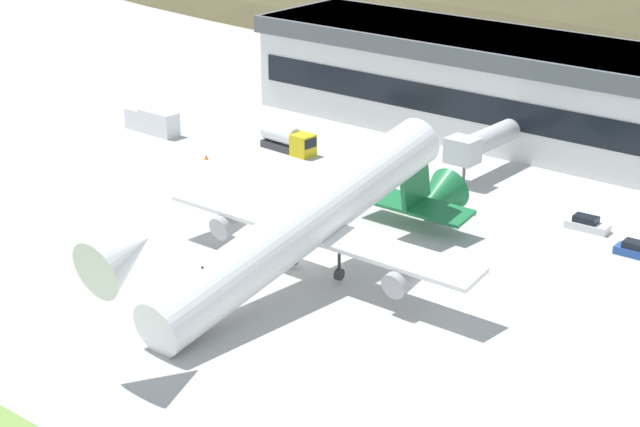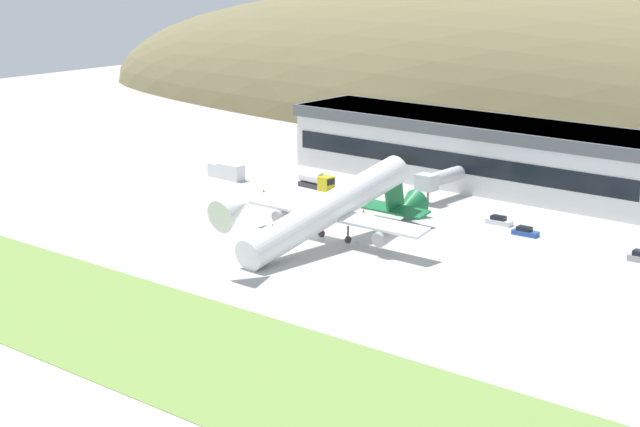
# 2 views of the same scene
# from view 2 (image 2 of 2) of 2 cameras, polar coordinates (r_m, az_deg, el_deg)

# --- Properties ---
(ground_plane) EXTENTS (416.20, 416.20, 0.00)m
(ground_plane) POSITION_cam_2_polar(r_m,az_deg,el_deg) (168.79, 0.03, -1.30)
(ground_plane) COLOR #B7B5AF
(grass_strip_foreground) EXTENTS (374.58, 26.81, 0.08)m
(grass_strip_foreground) POSITION_cam_2_polar(r_m,az_deg,el_deg) (138.79, -12.22, -5.18)
(grass_strip_foreground) COLOR #759947
(grass_strip_foreground) RESTS_ON ground_plane
(hill_backdrop) EXTENTS (326.74, 70.91, 71.11)m
(hill_backdrop) POSITION_cam_2_polar(r_m,az_deg,el_deg) (267.20, 13.02, 4.24)
(hill_backdrop) COLOR olive
(hill_backdrop) RESTS_ON ground_plane
(terminal_building) EXTENTS (77.46, 17.96, 12.70)m
(terminal_building) POSITION_cam_2_polar(r_m,az_deg,el_deg) (205.80, 8.34, 3.50)
(terminal_building) COLOR silver
(terminal_building) RESTS_ON ground_plane
(jetway_0) EXTENTS (3.38, 12.08, 5.43)m
(jetway_0) POSITION_cam_2_polar(r_m,az_deg,el_deg) (193.02, 6.35, 1.86)
(jetway_0) COLOR silver
(jetway_0) RESTS_ON ground_plane
(cargo_airplane) EXTENTS (33.57, 47.79, 13.60)m
(cargo_airplane) POSITION_cam_2_polar(r_m,az_deg,el_deg) (164.32, 0.61, 0.19)
(cargo_airplane) COLOR white
(service_car_1) EXTENTS (4.23, 1.88, 1.41)m
(service_car_1) POSITION_cam_2_polar(r_m,az_deg,el_deg) (173.08, 10.88, -0.96)
(service_car_1) COLOR #264C99
(service_car_1) RESTS_ON ground_plane
(service_car_2) EXTENTS (4.44, 1.90, 1.44)m
(service_car_2) POSITION_cam_2_polar(r_m,az_deg,el_deg) (178.87, 9.53, -0.39)
(service_car_2) COLOR silver
(service_car_2) RESTS_ON ground_plane
(service_car_3) EXTENTS (4.76, 2.33, 1.60)m
(service_car_3) POSITION_cam_2_polar(r_m,az_deg,el_deg) (190.44, 1.87, 0.74)
(service_car_3) COLOR silver
(service_car_3) RESTS_ON ground_plane
(fuel_truck) EXTENTS (8.31, 2.51, 3.09)m
(fuel_truck) POSITION_cam_2_polar(r_m,az_deg,el_deg) (210.53, -5.01, 2.26)
(fuel_truck) COLOR silver
(fuel_truck) RESTS_ON ground_plane
(box_truck) EXTENTS (7.81, 2.75, 3.13)m
(box_truck) POSITION_cam_2_polar(r_m,az_deg,el_deg) (201.64, -0.21, 1.77)
(box_truck) COLOR gold
(box_truck) RESTS_ON ground_plane
(traffic_cone_0) EXTENTS (0.52, 0.52, 0.58)m
(traffic_cone_0) POSITION_cam_2_polar(r_m,az_deg,el_deg) (184.38, 2.32, 0.15)
(traffic_cone_0) COLOR orange
(traffic_cone_0) RESTS_ON ground_plane
(traffic_cone_1) EXTENTS (0.52, 0.52, 0.58)m
(traffic_cone_1) POSITION_cam_2_polar(r_m,az_deg,el_deg) (199.29, -3.02, 1.24)
(traffic_cone_1) COLOR orange
(traffic_cone_1) RESTS_ON ground_plane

